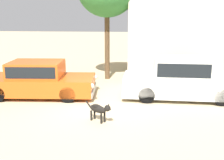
# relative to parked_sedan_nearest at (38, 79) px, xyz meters

# --- Properties ---
(ground_plane) EXTENTS (80.00, 80.00, 0.00)m
(ground_plane) POSITION_rel_parked_sedan_nearest_xyz_m (2.44, -0.96, -0.69)
(ground_plane) COLOR tan
(parked_sedan_nearest) EXTENTS (4.61, 1.98, 1.40)m
(parked_sedan_nearest) POSITION_rel_parked_sedan_nearest_xyz_m (0.00, 0.00, 0.00)
(parked_sedan_nearest) COLOR #D15619
(parked_sedan_nearest) RESTS_ON ground_plane
(parked_sedan_second) EXTENTS (4.66, 1.93, 1.58)m
(parked_sedan_second) POSITION_rel_parked_sedan_nearest_xyz_m (5.63, 0.20, 0.08)
(parked_sedan_second) COLOR silver
(parked_sedan_second) RESTS_ON ground_plane
(stray_dog_spotted) EXTENTS (0.89, 0.63, 0.63)m
(stray_dog_spotted) POSITION_rel_parked_sedan_nearest_xyz_m (2.76, -2.46, -0.28)
(stray_dog_spotted) COLOR black
(stray_dog_spotted) RESTS_ON ground_plane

